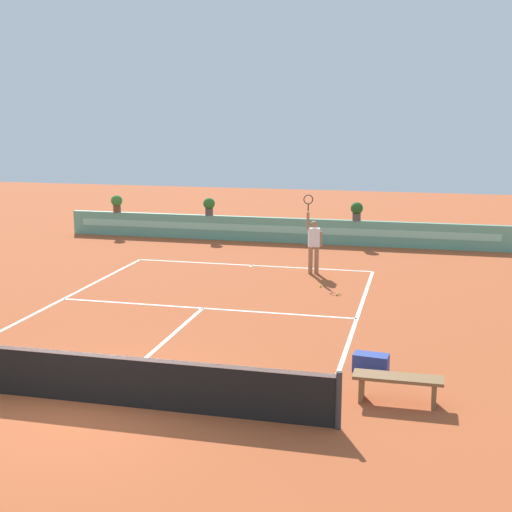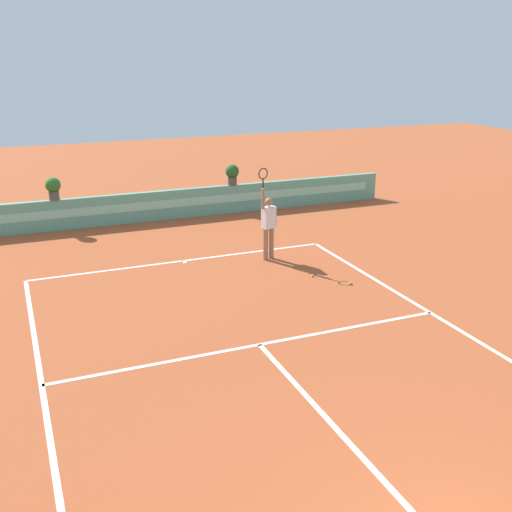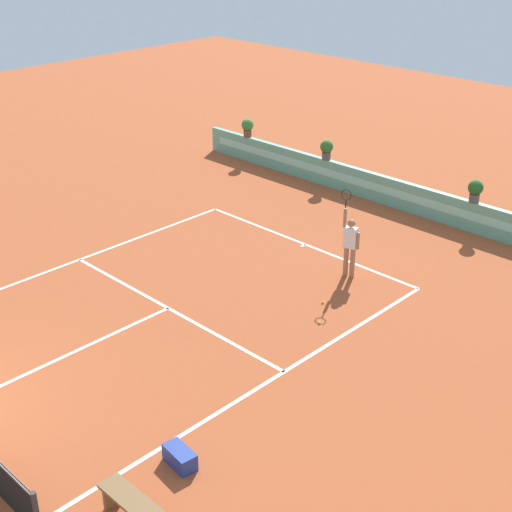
# 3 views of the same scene
# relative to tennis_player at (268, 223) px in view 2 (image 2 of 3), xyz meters

# --- Properties ---
(ground_plane) EXTENTS (60.00, 60.00, 0.00)m
(ground_plane) POSITION_rel_tennis_player_xyz_m (-2.24, -5.15, -1.05)
(ground_plane) COLOR #A84C28
(court_lines) EXTENTS (8.32, 11.94, 0.01)m
(court_lines) POSITION_rel_tennis_player_xyz_m (-2.24, -4.43, -1.05)
(court_lines) COLOR white
(court_lines) RESTS_ON ground
(back_wall_barrier) EXTENTS (18.00, 0.21, 1.00)m
(back_wall_barrier) POSITION_rel_tennis_player_xyz_m (-2.24, 5.24, -0.55)
(back_wall_barrier) COLOR #60A88E
(back_wall_barrier) RESTS_ON ground
(tennis_player) EXTENTS (0.60, 0.31, 2.58)m
(tennis_player) POSITION_rel_tennis_player_xyz_m (0.00, 0.00, 0.00)
(tennis_player) COLOR #9E7051
(tennis_player) RESTS_ON ground
(tennis_ball_near_baseline) EXTENTS (0.07, 0.07, 0.07)m
(tennis_ball_near_baseline) POSITION_rel_tennis_player_xyz_m (0.49, -1.72, -1.02)
(tennis_ball_near_baseline) COLOR #CCE033
(tennis_ball_near_baseline) RESTS_ON ground
(tennis_ball_mid_court) EXTENTS (0.07, 0.07, 0.07)m
(tennis_ball_mid_court) POSITION_rel_tennis_player_xyz_m (1.10, -2.59, -1.02)
(tennis_ball_mid_court) COLOR #CCE033
(tennis_ball_mid_court) RESTS_ON ground
(potted_plant_right) EXTENTS (0.48, 0.48, 0.72)m
(potted_plant_right) POSITION_rel_tennis_player_xyz_m (0.87, 5.24, 0.36)
(potted_plant_right) COLOR #514C47
(potted_plant_right) RESTS_ON back_wall_barrier
(potted_plant_left) EXTENTS (0.48, 0.48, 0.72)m
(potted_plant_left) POSITION_rel_tennis_player_xyz_m (-5.16, 5.24, 0.36)
(potted_plant_left) COLOR #514C47
(potted_plant_left) RESTS_ON back_wall_barrier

